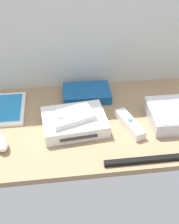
{
  "coord_description": "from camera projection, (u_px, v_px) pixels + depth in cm",
  "views": [
    {
      "loc": [
        -10.26,
        -81.51,
        67.18
      ],
      "look_at": [
        0.0,
        0.0,
        4.0
      ],
      "focal_mm": 48.81,
      "sensor_mm": 36.0,
      "label": 1
    }
  ],
  "objects": [
    {
      "name": "ground_plane",
      "position": [
        90.0,
        123.0,
        1.07
      ],
      "size": [
        100.0,
        48.0,
        2.0
      ],
      "primitive_type": "cube",
      "color": "#9E7F5B",
      "rests_on": "ground"
    },
    {
      "name": "back_wall",
      "position": [
        81.0,
        6.0,
        1.06
      ],
      "size": [
        110.0,
        1.2,
        64.0
      ],
      "primitive_type": "cube",
      "color": "silver",
      "rests_on": "ground"
    },
    {
      "name": "game_console",
      "position": [
        74.0,
        122.0,
        1.02
      ],
      "size": [
        22.38,
        17.94,
        4.4
      ],
      "rotation": [
        0.0,
        0.0,
        0.09
      ],
      "color": "white",
      "rests_on": "ground_plane"
    },
    {
      "name": "mini_computer",
      "position": [
        174.0,
        115.0,
        1.05
      ],
      "size": [
        17.31,
        17.31,
        5.3
      ],
      "rotation": [
        0.0,
        0.0,
        -0.02
      ],
      "color": "silver",
      "rests_on": "ground_plane"
    },
    {
      "name": "game_case",
      "position": [
        6.0,
        109.0,
        1.1
      ],
      "size": [
        13.83,
        19.17,
        1.56
      ],
      "rotation": [
        0.0,
        0.0,
        -0.01
      ],
      "color": "white",
      "rests_on": "ground_plane"
    },
    {
      "name": "network_router",
      "position": [
        87.0,
        93.0,
        1.17
      ],
      "size": [
        18.31,
        12.74,
        3.4
      ],
      "rotation": [
        0.0,
        0.0,
        -0.03
      ],
      "color": "#145193",
      "rests_on": "ground_plane"
    },
    {
      "name": "remote_wand",
      "position": [
        130.0,
        124.0,
        1.02
      ],
      "size": [
        7.76,
        15.21,
        3.4
      ],
      "rotation": [
        0.0,
        0.0,
        0.3
      ],
      "color": "white",
      "rests_on": "ground_plane"
    },
    {
      "name": "remote_classic_pad",
      "position": [
        72.0,
        116.0,
        0.99
      ],
      "size": [
        16.22,
        12.25,
        2.4
      ],
      "rotation": [
        0.0,
        0.0,
        0.33
      ],
      "color": "white",
      "rests_on": "game_console"
    },
    {
      "name": "sensor_bar",
      "position": [
        144.0,
        160.0,
        0.9
      ],
      "size": [
        24.0,
        1.85,
        1.4
      ],
      "primitive_type": "cube",
      "rotation": [
        0.0,
        0.0,
        0.0
      ],
      "color": "black",
      "rests_on": "ground_plane"
    }
  ]
}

